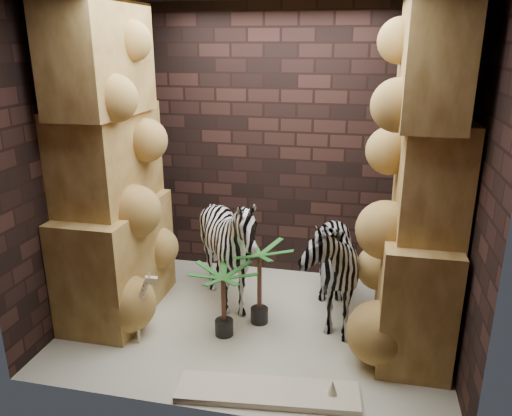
% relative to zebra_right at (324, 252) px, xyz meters
% --- Properties ---
extents(floor, '(3.50, 3.50, 0.00)m').
position_rel_zebra_right_xyz_m(floor, '(-0.62, -0.27, -0.69)').
color(floor, beige).
rests_on(floor, ground).
extents(wall_back, '(3.50, 0.00, 3.50)m').
position_rel_zebra_right_xyz_m(wall_back, '(-0.62, 0.98, 0.81)').
color(wall_back, '#311C19').
rests_on(wall_back, ground).
extents(wall_front, '(3.50, 0.00, 3.50)m').
position_rel_zebra_right_xyz_m(wall_front, '(-0.62, -1.52, 0.81)').
color(wall_front, '#311C19').
rests_on(wall_front, ground).
extents(wall_left, '(0.00, 3.00, 3.00)m').
position_rel_zebra_right_xyz_m(wall_left, '(-2.37, -0.27, 0.81)').
color(wall_left, '#311C19').
rests_on(wall_left, ground).
extents(wall_right, '(0.00, 3.00, 3.00)m').
position_rel_zebra_right_xyz_m(wall_right, '(1.13, -0.27, 0.81)').
color(wall_right, '#311C19').
rests_on(wall_right, ground).
extents(rock_pillar_left, '(0.68, 1.30, 3.00)m').
position_rel_zebra_right_xyz_m(rock_pillar_left, '(-2.02, -0.27, 0.81)').
color(rock_pillar_left, '#DDBA67').
rests_on(rock_pillar_left, floor).
extents(rock_pillar_right, '(0.58, 1.25, 3.00)m').
position_rel_zebra_right_xyz_m(rock_pillar_right, '(0.80, -0.27, 0.81)').
color(rock_pillar_right, '#DDBA67').
rests_on(rock_pillar_right, floor).
extents(zebra_right, '(0.88, 1.28, 1.39)m').
position_rel_zebra_right_xyz_m(zebra_right, '(0.00, 0.00, 0.00)').
color(zebra_right, white).
rests_on(zebra_right, floor).
extents(zebra_left, '(1.24, 1.44, 1.16)m').
position_rel_zebra_right_xyz_m(zebra_left, '(-0.94, -0.00, -0.11)').
color(zebra_left, white).
rests_on(zebra_left, floor).
extents(giraffe_toy, '(0.37, 0.25, 0.68)m').
position_rel_zebra_right_xyz_m(giraffe_toy, '(-1.67, -0.82, -0.35)').
color(giraffe_toy, beige).
rests_on(giraffe_toy, floor).
extents(palm_front, '(0.36, 0.36, 0.81)m').
position_rel_zebra_right_xyz_m(palm_front, '(-0.58, -0.23, -0.29)').
color(palm_front, '#226027').
rests_on(palm_front, floor).
extents(palm_back, '(0.36, 0.36, 0.68)m').
position_rel_zebra_right_xyz_m(palm_back, '(-0.85, -0.52, -0.35)').
color(palm_back, '#226027').
rests_on(palm_back, floor).
extents(surfboard, '(1.44, 0.50, 0.05)m').
position_rel_zebra_right_xyz_m(surfboard, '(-0.30, -1.26, -0.67)').
color(surfboard, '#FFF4CB').
rests_on(surfboard, floor).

